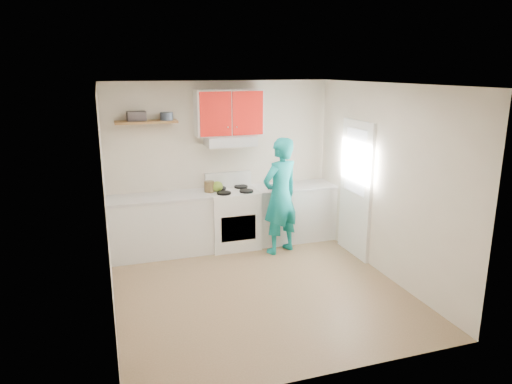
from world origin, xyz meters
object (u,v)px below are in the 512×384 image
object	(u,v)px
crock	(209,187)
tin	(167,116)
stove	(233,219)
kettle	(217,186)
person	(280,196)

from	to	relation	value
crock	tin	bearing A→B (deg)	170.44
stove	crock	size ratio (longest dim) A/B	4.88
kettle	person	bearing A→B (deg)	-24.63
kettle	person	world-z (taller)	person
kettle	crock	size ratio (longest dim) A/B	0.99
stove	person	xyz separation A→B (m)	(0.63, -0.46, 0.44)
stove	person	bearing A→B (deg)	-36.13
kettle	crock	xyz separation A→B (m)	(-0.12, 0.00, -0.01)
stove	crock	bearing A→B (deg)	173.74
tin	person	size ratio (longest dim) A/B	0.11
crock	person	size ratio (longest dim) A/B	0.11
kettle	crock	world-z (taller)	crock
crock	kettle	bearing A→B (deg)	-1.36
kettle	person	size ratio (longest dim) A/B	0.10
tin	crock	size ratio (longest dim) A/B	1.02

